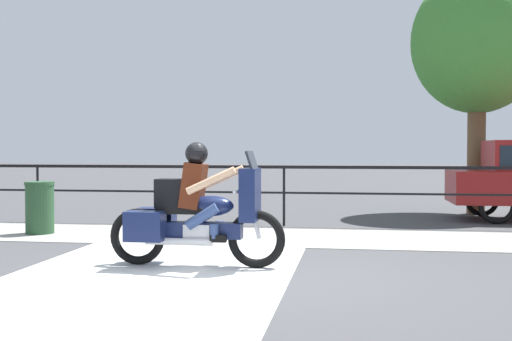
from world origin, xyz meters
name	(u,v)px	position (x,y,z in m)	size (l,w,h in m)	color
ground_plane	(239,276)	(0.00, 0.00, 0.00)	(120.00, 120.00, 0.00)	#424244
sidewalk_band	(274,237)	(0.00, 3.40, 0.01)	(44.00, 2.40, 0.01)	#99968E
crosswalk_band	(147,276)	(-1.05, -0.20, 0.00)	(3.35, 6.00, 0.01)	silver
fence_railing	(284,178)	(0.00, 4.97, 0.93)	(36.00, 0.05, 1.18)	black
motorcycle	(195,212)	(-0.66, 0.54, 0.70)	(2.28, 0.76, 1.58)	black
trash_bin	(40,208)	(-4.12, 3.16, 0.46)	(0.51, 0.51, 0.92)	#284C2D
tree_behind_sign	(478,43)	(4.12, 7.93, 3.92)	(2.99, 2.99, 5.60)	brown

